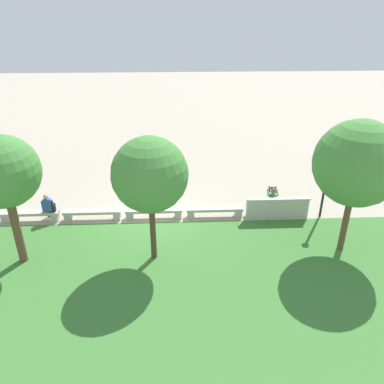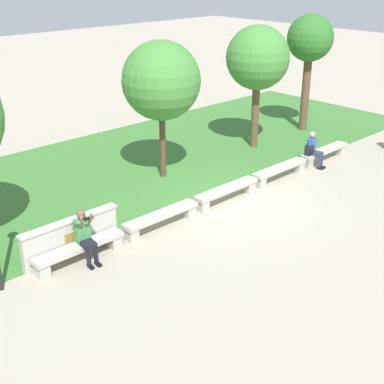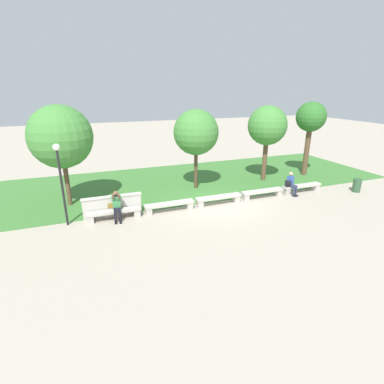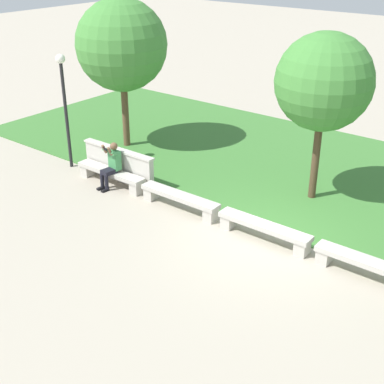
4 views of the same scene
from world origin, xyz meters
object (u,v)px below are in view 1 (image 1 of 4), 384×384
(person_photographer, at_px, (272,200))
(tree_behind_wall, at_px, (3,173))
(bench_far, at_px, (92,213))
(bench_main, at_px, (275,209))
(lamp_post, at_px, (328,166))
(backpack, at_px, (52,208))
(person_distant, at_px, (48,206))
(bench_end, at_px, (30,215))
(tree_far_back, at_px, (150,175))
(bench_mid, at_px, (154,212))
(tree_left_background, at_px, (358,164))
(bench_near, at_px, (215,211))

(person_photographer, bearing_deg, tree_behind_wall, 16.71)
(bench_far, bearing_deg, bench_main, 180.00)
(lamp_post, bearing_deg, backpack, -0.75)
(person_distant, relative_size, tree_behind_wall, 0.27)
(bench_end, relative_size, person_photographer, 1.82)
(person_distant, bearing_deg, tree_far_back, 147.54)
(bench_mid, xyz_separation_m, tree_left_background, (-7.02, 2.56, 3.10))
(bench_mid, xyz_separation_m, bench_end, (5.16, 0.00, 0.00))
(bench_end, bearing_deg, person_photographer, -179.57)
(bench_near, height_order, person_photographer, person_photographer)
(bench_end, bearing_deg, tree_behind_wall, 103.89)
(bench_end, bearing_deg, tree_left_background, 168.14)
(bench_near, height_order, bench_mid, same)
(bench_main, xyz_separation_m, bench_mid, (5.16, 0.00, 0.00))
(bench_near, height_order, person_distant, person_distant)
(person_distant, bearing_deg, bench_near, 179.46)
(bench_main, bearing_deg, person_distant, -0.39)
(person_photographer, relative_size, lamp_post, 0.38)
(bench_far, bearing_deg, tree_behind_wall, 55.65)
(bench_near, xyz_separation_m, tree_behind_wall, (7.06, 2.77, 3.09))
(person_distant, distance_m, tree_left_background, 12.00)
(backpack, distance_m, tree_far_back, 5.78)
(bench_far, bearing_deg, person_photographer, -179.42)
(backpack, height_order, tree_behind_wall, tree_behind_wall)
(bench_end, xyz_separation_m, backpack, (-0.96, 0.01, 0.31))
(bench_far, bearing_deg, person_distant, -2.10)
(bench_main, relative_size, backpack, 5.60)
(bench_far, bearing_deg, bench_near, 180.00)
(bench_end, distance_m, person_photographer, 10.19)
(bench_mid, xyz_separation_m, tree_far_back, (-0.13, 2.80, 2.93))
(backpack, relative_size, lamp_post, 0.12)
(tree_behind_wall, relative_size, lamp_post, 1.31)
(bench_end, height_order, tree_far_back, tree_far_back)
(bench_main, bearing_deg, lamp_post, 175.48)
(bench_end, height_order, person_photographer, person_photographer)
(person_distant, bearing_deg, bench_main, 179.61)
(bench_near, xyz_separation_m, tree_far_back, (2.45, 2.80, 2.93))
(bench_near, distance_m, bench_end, 7.75)
(backpack, bearing_deg, tree_left_background, 167.18)
(person_distant, bearing_deg, person_photographer, -179.93)
(bench_far, xyz_separation_m, backpack, (1.62, 0.01, 0.31))
(bench_main, distance_m, person_distant, 9.54)
(person_distant, bearing_deg, bench_end, 4.73)
(person_photographer, distance_m, tree_left_background, 4.26)
(bench_far, xyz_separation_m, bench_end, (2.58, 0.00, 0.00))
(bench_main, relative_size, tree_behind_wall, 0.52)
(person_photographer, height_order, person_distant, person_photographer)
(bench_mid, distance_m, tree_far_back, 4.06)
(bench_near, bearing_deg, bench_far, 0.00)
(bench_main, distance_m, bench_end, 10.33)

